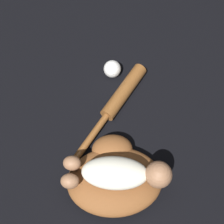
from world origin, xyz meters
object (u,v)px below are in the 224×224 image
at_px(baseball_glove, 114,175).
at_px(baby_figure, 120,173).
at_px(baseball, 112,69).
at_px(baseball_bat, 117,101).

relative_size(baseball_glove, baby_figure, 1.10).
bearing_deg(baseball, baseball_bat, -104.18).
bearing_deg(baseball_glove, baseball_bat, 66.17).
bearing_deg(baseball_bat, baby_figure, -110.17).
bearing_deg(baseball_bat, baseball_glove, -113.83).
xyz_separation_m(baby_figure, baseball, (0.16, 0.48, -0.09)).
bearing_deg(baseball_glove, baseball, 69.39).
height_order(baseball_glove, baby_figure, baby_figure).
relative_size(baseball_bat, baseball, 5.86).
relative_size(baby_figure, baseball_bat, 0.81).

